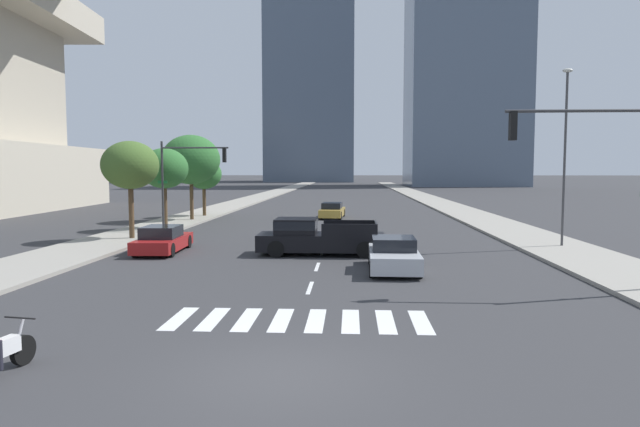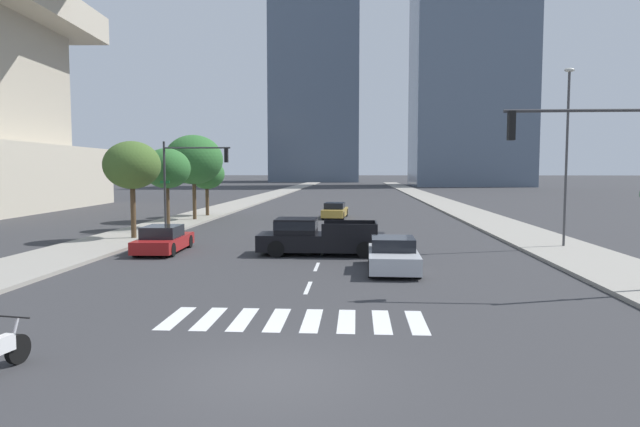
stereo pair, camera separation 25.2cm
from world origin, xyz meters
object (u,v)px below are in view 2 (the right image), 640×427
Objects in this scene: sedan_red_1 at (163,240)px; street_tree_nearest at (132,165)px; street_lamp_east at (567,145)px; sedan_gold_3 at (335,211)px; street_tree_second at (167,169)px; pickup_truck at (315,237)px; sedan_blue_2 at (296,229)px; traffic_signal_near at (596,158)px; sedan_silver_0 at (393,255)px; street_tree_fourth at (207,174)px; street_tree_third at (194,160)px; traffic_signal_far at (190,169)px.

street_tree_nearest reaches higher than sedan_red_1.
sedan_gold_3 is at bearing 125.25° from street_lamp_east.
street_tree_second is (-22.55, 7.41, -1.11)m from street_lamp_east.
sedan_blue_2 is (-1.50, 5.78, -0.26)m from pickup_truck.
street_tree_nearest is (-19.69, 12.09, -0.11)m from traffic_signal_near.
sedan_silver_0 is 11.35m from sedan_red_1.
street_lamp_east reaches higher than sedan_silver_0.
sedan_red_1 is at bearing -110.40° from sedan_silver_0.
street_tree_nearest reaches higher than sedan_gold_3.
traffic_signal_near is at bearing -31.55° from street_tree_nearest.
traffic_signal_near reaches higher than sedan_blue_2.
traffic_signal_near is 0.69× the size of street_lamp_east.
sedan_gold_3 is 14.64m from street_tree_second.
street_tree_nearest is at bearing -90.00° from street_tree_fourth.
traffic_signal_near is at bearing -50.30° from street_tree_third.
sedan_red_1 is 0.87× the size of street_tree_second.
street_tree_third is at bearing 149.18° from street_lamp_east.
traffic_signal_far is at bearing 63.67° from street_tree_nearest.
sedan_gold_3 is (0.14, 19.67, -0.23)m from pickup_truck.
sedan_gold_3 is at bearing 52.38° from traffic_signal_far.
sedan_red_1 is at bearing -172.94° from street_lamp_east.
pickup_truck reaches higher than sedan_silver_0.
street_tree_third is 3.79m from street_tree_fourth.
street_tree_third reaches higher than sedan_red_1.
pickup_truck is 12.44m from traffic_signal_near.
street_tree_second is 1.11× the size of street_tree_fourth.
street_tree_fourth is (-1.99, 11.24, -0.40)m from traffic_signal_far.
traffic_signal_near is 0.94× the size of street_tree_third.
traffic_signal_near is at bearing 140.78° from pickup_truck.
street_tree_fourth is at bearing 90.00° from street_tree_nearest.
sedan_silver_0 is 27.49m from street_tree_fourth.
sedan_blue_2 is 9.70m from street_tree_nearest.
traffic_signal_far is at bearing -38.33° from street_tree_second.
traffic_signal_near is at bearing -42.28° from traffic_signal_far.
sedan_red_1 is at bearing 135.63° from sedan_blue_2.
pickup_truck is at bearing -62.21° from street_tree_fourth.
traffic_signal_far is 1.19× the size of street_tree_fourth.
pickup_truck is 1.24× the size of sedan_gold_3.
sedan_silver_0 is 0.92× the size of street_tree_fourth.
street_tree_fourth reaches higher than pickup_truck.
street_lamp_east is at bearing -18.18° from street_tree_second.
street_tree_third reaches higher than pickup_truck.
sedan_red_1 is 19.95m from street_tree_fourth.
pickup_truck reaches higher than sedan_gold_3.
sedan_red_1 is at bearing -25.46° from traffic_signal_near.
street_tree_third is at bearing -57.16° from pickup_truck.
sedan_silver_0 is 24.61m from street_tree_third.
traffic_signal_far is (-1.19, 8.24, 3.35)m from sedan_red_1.
traffic_signal_near is 23.93m from traffic_signal_far.
sedan_silver_0 is 11.87m from street_lamp_east.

